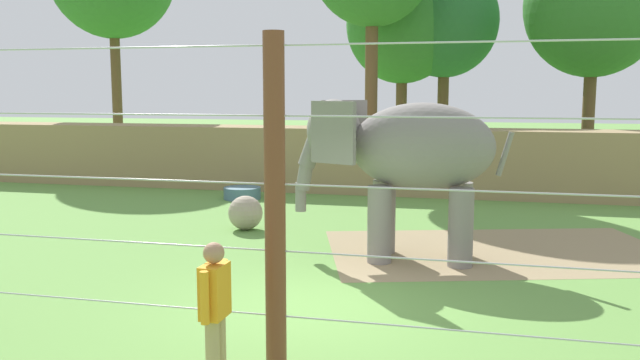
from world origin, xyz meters
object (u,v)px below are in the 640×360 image
(enrichment_ball, at_px, (245,213))
(water_tub, at_px, (242,193))
(zookeeper, at_px, (215,313))
(elephant, at_px, (405,154))

(enrichment_ball, height_order, water_tub, enrichment_ball)
(enrichment_ball, distance_m, zookeeper, 8.52)
(elephant, distance_m, enrichment_ball, 4.55)
(zookeeper, bearing_deg, elephant, 78.92)
(elephant, bearing_deg, water_tub, 132.76)
(zookeeper, distance_m, water_tub, 12.97)
(zookeeper, bearing_deg, water_tub, 109.11)
(zookeeper, bearing_deg, enrichment_ball, 107.97)
(elephant, distance_m, zookeeper, 6.53)
(elephant, height_order, water_tub, elephant)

